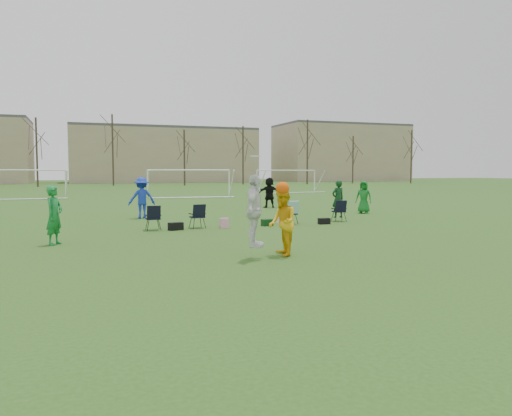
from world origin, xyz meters
name	(u,v)px	position (x,y,z in m)	size (l,w,h in m)	color
ground	(295,258)	(0.00, 0.00, 0.00)	(260.00, 260.00, 0.00)	#2B5019
fielder_green_near	(54,215)	(-6.07, 4.71, 0.92)	(0.67, 0.44, 1.85)	#167C33
fielder_blue	(142,198)	(-2.43, 12.83, 1.00)	(1.29, 0.74, 2.00)	#1834B4
fielder_green_far	(364,197)	(9.35, 11.70, 0.89)	(0.87, 0.56, 1.77)	#136D22
fielder_black	(269,192)	(6.04, 17.45, 0.96)	(1.77, 0.56, 1.91)	black
center_contest	(270,217)	(-0.58, 0.33, 1.09)	(1.77, 1.33, 2.70)	white
sideline_setup	(271,211)	(2.45, 7.99, 0.56)	(9.18, 1.71, 1.88)	#0F3A19
goal_left	(19,176)	(-10.00, 34.00, 1.92)	(7.39, 0.76, 2.46)	white
goal_mid	(189,175)	(4.00, 32.00, 1.92)	(7.40, 0.63, 2.46)	white
goal_right	(287,175)	(16.00, 38.00, 1.92)	(7.35, 1.14, 2.46)	white
tree_line	(115,154)	(0.24, 69.85, 5.09)	(110.28, 3.28, 11.40)	#382B21
building_row	(138,154)	(6.73, 96.00, 5.99)	(126.00, 16.00, 13.00)	tan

